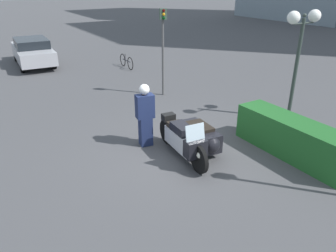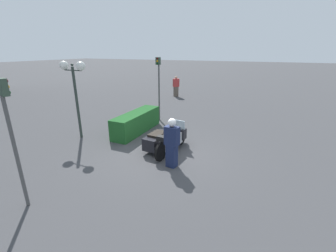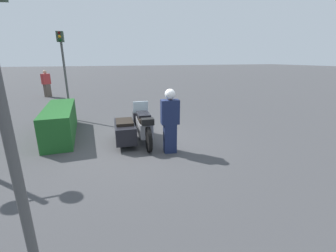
% 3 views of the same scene
% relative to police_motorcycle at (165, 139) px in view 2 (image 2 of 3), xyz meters
% --- Properties ---
extents(ground_plane, '(160.00, 160.00, 0.00)m').
position_rel_police_motorcycle_xyz_m(ground_plane, '(-0.52, -0.06, -0.48)').
color(ground_plane, '#424244').
extents(police_motorcycle, '(2.48, 1.31, 1.18)m').
position_rel_police_motorcycle_xyz_m(police_motorcycle, '(0.00, 0.00, 0.00)').
color(police_motorcycle, black).
rests_on(police_motorcycle, ground).
extents(officer_rider, '(0.37, 0.53, 1.79)m').
position_rel_police_motorcycle_xyz_m(officer_rider, '(-1.17, -0.80, 0.47)').
color(officer_rider, '#192347').
rests_on(officer_rider, ground).
extents(hedge_bush_curbside, '(3.33, 0.86, 1.00)m').
position_rel_police_motorcycle_xyz_m(hedge_bush_curbside, '(1.40, 2.23, 0.02)').
color(hedge_bush_curbside, '#1E5623').
rests_on(hedge_bush_curbside, ground).
extents(twin_lamp_post, '(0.38, 1.35, 3.50)m').
position_rel_police_motorcycle_xyz_m(twin_lamp_post, '(-0.35, 4.25, 2.35)').
color(twin_lamp_post, '#2D3833').
rests_on(twin_lamp_post, ground).
extents(traffic_light_near, '(0.22, 0.28, 3.58)m').
position_rel_police_motorcycle_xyz_m(traffic_light_near, '(3.61, 2.08, 1.86)').
color(traffic_light_near, '#4C4C4C').
rests_on(traffic_light_near, ground).
extents(traffic_light_far, '(0.22, 0.29, 3.35)m').
position_rel_police_motorcycle_xyz_m(traffic_light_far, '(-4.68, 1.87, 1.73)').
color(traffic_light_far, '#4C4C4C').
rests_on(traffic_light_far, ground).
extents(pedestrian_bystander, '(0.58, 0.58, 1.80)m').
position_rel_police_motorcycle_xyz_m(pedestrian_bystander, '(10.63, 3.89, 0.42)').
color(pedestrian_bystander, brown).
rests_on(pedestrian_bystander, ground).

